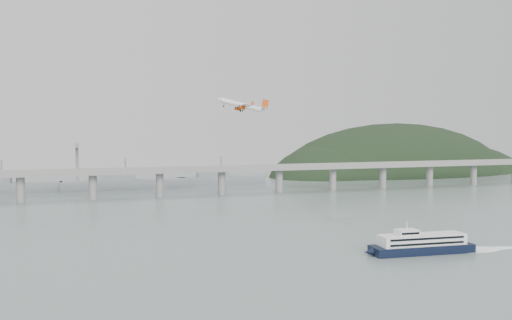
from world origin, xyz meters
name	(u,v)px	position (x,y,z in m)	size (l,w,h in m)	color
ground	(295,246)	(0.00, 0.00, 0.00)	(900.00, 900.00, 0.00)	slate
bridge	(196,173)	(-1.15, 200.00, 17.65)	(800.00, 22.00, 23.90)	gray
headland	(406,189)	(285.18, 331.75, -19.34)	(365.00, 155.00, 156.00)	black
ferry	(422,244)	(45.78, -29.34, 3.80)	(74.39, 16.92, 14.02)	black
airliner	(243,105)	(2.05, 85.52, 66.76)	(32.99, 29.70, 9.77)	white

